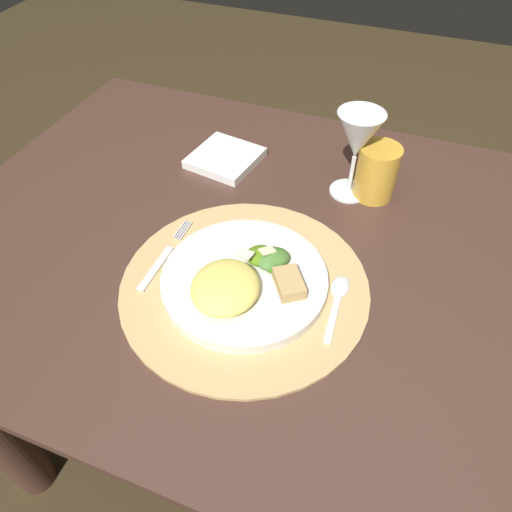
{
  "coord_description": "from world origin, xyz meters",
  "views": [
    {
      "loc": [
        0.13,
        -0.55,
        1.3
      ],
      "look_at": [
        -0.06,
        -0.06,
        0.75
      ],
      "focal_mm": 33.27,
      "sensor_mm": 36.0,
      "label": 1
    }
  ],
  "objects_px": {
    "fork": "(163,258)",
    "spoon": "(338,296)",
    "dinner_plate": "(244,280)",
    "napkin": "(225,158)",
    "amber_tumbler": "(377,172)",
    "wine_glass": "(358,138)",
    "dining_table": "(296,319)"
  },
  "relations": [
    {
      "from": "napkin",
      "to": "amber_tumbler",
      "type": "height_order",
      "value": "amber_tumbler"
    },
    {
      "from": "fork",
      "to": "dining_table",
      "type": "bearing_deg",
      "value": 27.51
    },
    {
      "from": "dinner_plate",
      "to": "napkin",
      "type": "xyz_separation_m",
      "value": [
        -0.16,
        0.3,
        -0.01
      ]
    },
    {
      "from": "napkin",
      "to": "dining_table",
      "type": "bearing_deg",
      "value": -39.9
    },
    {
      "from": "dining_table",
      "to": "dinner_plate",
      "type": "height_order",
      "value": "dinner_plate"
    },
    {
      "from": "dining_table",
      "to": "fork",
      "type": "relative_size",
      "value": 7.76
    },
    {
      "from": "fork",
      "to": "amber_tumbler",
      "type": "xyz_separation_m",
      "value": [
        0.28,
        0.3,
        0.04
      ]
    },
    {
      "from": "fork",
      "to": "wine_glass",
      "type": "xyz_separation_m",
      "value": [
        0.24,
        0.29,
        0.11
      ]
    },
    {
      "from": "amber_tumbler",
      "to": "napkin",
      "type": "bearing_deg",
      "value": -179.66
    },
    {
      "from": "fork",
      "to": "spoon",
      "type": "bearing_deg",
      "value": 4.62
    },
    {
      "from": "wine_glass",
      "to": "dinner_plate",
      "type": "bearing_deg",
      "value": -108.61
    },
    {
      "from": "amber_tumbler",
      "to": "spoon",
      "type": "bearing_deg",
      "value": -89.71
    },
    {
      "from": "napkin",
      "to": "spoon",
      "type": "bearing_deg",
      "value": -41.76
    },
    {
      "from": "wine_glass",
      "to": "amber_tumbler",
      "type": "height_order",
      "value": "wine_glass"
    },
    {
      "from": "dining_table",
      "to": "amber_tumbler",
      "type": "xyz_separation_m",
      "value": [
        0.08,
        0.19,
        0.25
      ]
    },
    {
      "from": "dinner_plate",
      "to": "fork",
      "type": "distance_m",
      "value": 0.14
    },
    {
      "from": "dinner_plate",
      "to": "wine_glass",
      "type": "distance_m",
      "value": 0.32
    },
    {
      "from": "fork",
      "to": "amber_tumbler",
      "type": "relative_size",
      "value": 1.64
    },
    {
      "from": "spoon",
      "to": "napkin",
      "type": "xyz_separation_m",
      "value": [
        -0.3,
        0.27,
        0.0
      ]
    },
    {
      "from": "spoon",
      "to": "amber_tumbler",
      "type": "distance_m",
      "value": 0.28
    },
    {
      "from": "napkin",
      "to": "wine_glass",
      "type": "height_order",
      "value": "wine_glass"
    },
    {
      "from": "amber_tumbler",
      "to": "dinner_plate",
      "type": "bearing_deg",
      "value": -115.21
    },
    {
      "from": "spoon",
      "to": "amber_tumbler",
      "type": "xyz_separation_m",
      "value": [
        -0.0,
        0.27,
        0.04
      ]
    },
    {
      "from": "fork",
      "to": "wine_glass",
      "type": "relative_size",
      "value": 1.01
    },
    {
      "from": "dinner_plate",
      "to": "fork",
      "type": "bearing_deg",
      "value": 178.93
    },
    {
      "from": "dining_table",
      "to": "napkin",
      "type": "height_order",
      "value": "napkin"
    },
    {
      "from": "spoon",
      "to": "fork",
      "type": "bearing_deg",
      "value": -175.38
    },
    {
      "from": "dining_table",
      "to": "wine_glass",
      "type": "distance_m",
      "value": 0.37
    },
    {
      "from": "dining_table",
      "to": "amber_tumbler",
      "type": "distance_m",
      "value": 0.32
    },
    {
      "from": "spoon",
      "to": "wine_glass",
      "type": "xyz_separation_m",
      "value": [
        -0.04,
        0.26,
        0.11
      ]
    },
    {
      "from": "dinner_plate",
      "to": "napkin",
      "type": "distance_m",
      "value": 0.34
    },
    {
      "from": "dining_table",
      "to": "dinner_plate",
      "type": "xyz_separation_m",
      "value": [
        -0.06,
        -0.11,
        0.21
      ]
    }
  ]
}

